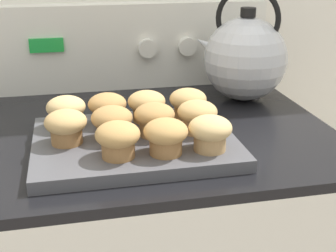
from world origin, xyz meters
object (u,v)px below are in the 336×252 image
(muffin_r1_c2, at_px, (154,118))
(tea_kettle, at_px, (245,57))
(muffin_r0_c3, at_px, (210,132))
(muffin_r1_c0, at_px, (66,126))
(muffin_r1_c3, at_px, (197,115))
(muffin_r0_c1, at_px, (118,138))
(muffin_r2_c1, at_px, (107,107))
(muffin_pan, at_px, (134,143))
(muffin_r1_c1, at_px, (112,122))
(muffin_r2_c2, at_px, (147,105))
(muffin_r0_c2, at_px, (166,135))
(muffin_r2_c0, at_px, (66,111))
(muffin_r2_c3, at_px, (188,102))

(muffin_r1_c2, xyz_separation_m, tea_kettle, (0.25, 0.23, 0.05))
(muffin_r0_c3, bearing_deg, tea_kettle, 60.52)
(muffin_r1_c0, relative_size, muffin_r1_c3, 1.00)
(muffin_r0_c1, distance_m, tea_kettle, 0.45)
(muffin_r1_c3, height_order, tea_kettle, tea_kettle)
(muffin_r0_c1, height_order, muffin_r2_c1, same)
(muffin_pan, distance_m, muffin_r1_c0, 0.12)
(muffin_r1_c1, relative_size, muffin_r1_c2, 1.00)
(muffin_r0_c3, bearing_deg, muffin_r2_c2, 116.38)
(muffin_r1_c2, height_order, muffin_r2_c2, same)
(muffin_r0_c2, bearing_deg, muffin_r1_c0, 153.72)
(muffin_r1_c2, bearing_deg, tea_kettle, 42.12)
(muffin_r2_c0, relative_size, tea_kettle, 0.28)
(muffin_r0_c1, bearing_deg, tea_kettle, 43.17)
(muffin_r0_c3, relative_size, muffin_r2_c0, 1.00)
(muffin_r2_c2, bearing_deg, muffin_r1_c0, -152.41)
(muffin_r0_c3, distance_m, muffin_r1_c0, 0.24)
(muffin_r2_c1, height_order, tea_kettle, tea_kettle)
(muffin_pan, distance_m, tea_kettle, 0.38)
(muffin_r1_c0, distance_m, muffin_r2_c3, 0.25)
(muffin_r2_c2, bearing_deg, muffin_r1_c2, -89.28)
(muffin_r1_c0, distance_m, muffin_r1_c1, 0.08)
(muffin_pan, distance_m, muffin_r0_c1, 0.09)
(muffin_r2_c2, bearing_deg, muffin_r2_c0, -179.59)
(muffin_r1_c0, height_order, muffin_r2_c0, same)
(muffin_r1_c2, height_order, muffin_r1_c3, same)
(muffin_pan, bearing_deg, muffin_r0_c1, -115.73)
(muffin_r1_c2, relative_size, tea_kettle, 0.28)
(muffin_pan, relative_size, muffin_r0_c2, 4.89)
(muffin_r2_c3, distance_m, tea_kettle, 0.24)
(muffin_r2_c1, distance_m, muffin_r2_c2, 0.07)
(muffin_r1_c1, distance_m, muffin_r2_c0, 0.11)
(tea_kettle, bearing_deg, muffin_r2_c1, -155.11)
(muffin_r2_c3, xyz_separation_m, tea_kettle, (0.17, 0.16, 0.05))
(muffin_r1_c3, xyz_separation_m, muffin_r2_c2, (-0.08, 0.08, 0.00))
(muffin_r0_c2, relative_size, muffin_r1_c3, 1.00)
(muffin_r2_c2, bearing_deg, muffin_r0_c3, -63.62)
(muffin_r1_c2, xyz_separation_m, muffin_r2_c1, (-0.08, 0.08, 0.00))
(tea_kettle, bearing_deg, muffin_r0_c1, -136.83)
(muffin_pan, distance_m, muffin_r2_c1, 0.10)
(muffin_r0_c2, bearing_deg, muffin_pan, 117.09)
(muffin_r1_c0, height_order, muffin_r2_c1, same)
(muffin_r0_c1, height_order, muffin_r1_c1, same)
(muffin_r1_c1, bearing_deg, muffin_r0_c1, -88.90)
(muffin_r0_c3, bearing_deg, muffin_r2_c0, 145.63)
(muffin_pan, xyz_separation_m, muffin_r1_c2, (0.04, 0.00, 0.04))
(muffin_r0_c2, relative_size, muffin_r1_c2, 1.00)
(muffin_r1_c1, height_order, muffin_r2_c2, same)
(muffin_r1_c3, distance_m, tea_kettle, 0.29)
(tea_kettle, bearing_deg, muffin_r0_c3, -119.48)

